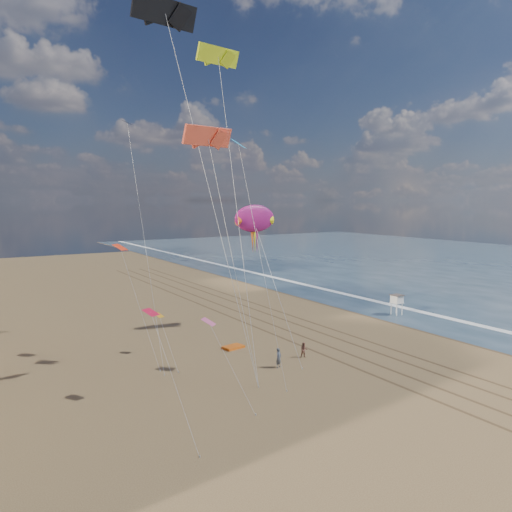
{
  "coord_description": "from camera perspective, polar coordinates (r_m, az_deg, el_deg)",
  "views": [
    {
      "loc": [
        -33.05,
        -20.76,
        15.64
      ],
      "look_at": [
        -4.04,
        26.0,
        9.5
      ],
      "focal_mm": 35.0,
      "sensor_mm": 36.0,
      "label": 1
    }
  ],
  "objects": [
    {
      "name": "show_kite",
      "position": [
        60.38,
        -0.15,
        4.26
      ],
      "size": [
        4.99,
        8.29,
        20.24
      ],
      "color": "#95176B",
      "rests_on": "ground"
    },
    {
      "name": "wet_sand",
      "position": [
        81.52,
        8.63,
        -4.77
      ],
      "size": [
        260.0,
        260.0,
        0.0
      ],
      "primitive_type": "plane",
      "color": "#42301E",
      "rests_on": "ground"
    },
    {
      "name": "lifeguard_stand",
      "position": [
        71.34,
        15.8,
        -4.78
      ],
      "size": [
        1.54,
        1.54,
        2.78
      ],
      "color": "white",
      "rests_on": "ground"
    },
    {
      "name": "kite_flyer_a",
      "position": [
        47.82,
        2.61,
        -11.55
      ],
      "size": [
        0.81,
        0.68,
        1.87
      ],
      "primitive_type": "imported",
      "rotation": [
        0.0,
        0.0,
        0.41
      ],
      "color": "#4E5665",
      "rests_on": "ground"
    },
    {
      "name": "ground",
      "position": [
        42.05,
        25.1,
        -16.09
      ],
      "size": [
        260.0,
        260.0,
        0.0
      ],
      "primitive_type": "plane",
      "color": "brown",
      "rests_on": "ground"
    },
    {
      "name": "parafoils",
      "position": [
        51.21,
        -7.42,
        22.25
      ],
      "size": [
        13.55,
        13.69,
        14.02
      ],
      "color": "black",
      "rests_on": "ground"
    },
    {
      "name": "kite_flyer_b",
      "position": [
        50.93,
        5.51,
        -10.64
      ],
      "size": [
        0.93,
        0.85,
        1.54
      ],
      "primitive_type": "imported",
      "rotation": [
        0.0,
        0.0,
        -0.43
      ],
      "color": "#8C5647",
      "rests_on": "ground"
    },
    {
      "name": "foam",
      "position": [
        84.26,
        10.81,
        -4.44
      ],
      "size": [
        260.0,
        260.0,
        0.0
      ],
      "primitive_type": "plane",
      "color": "white",
      "rests_on": "ground"
    },
    {
      "name": "grounded_kite",
      "position": [
        53.97,
        -2.63,
        -10.35
      ],
      "size": [
        2.41,
        1.77,
        0.25
      ],
      "primitive_type": "cube",
      "rotation": [
        0.0,
        0.0,
        0.18
      ],
      "color": "orange",
      "rests_on": "ground"
    },
    {
      "name": "tracks",
      "position": [
        63.94,
        3.16,
        -7.79
      ],
      "size": [
        7.68,
        120.0,
        0.01
      ],
      "color": "brown",
      "rests_on": "ground"
    },
    {
      "name": "small_kites",
      "position": [
        47.53,
        -9.59,
        3.36
      ],
      "size": [
        11.7,
        17.78,
        20.26
      ],
      "color": "#29A1DD",
      "rests_on": "ground"
    }
  ]
}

